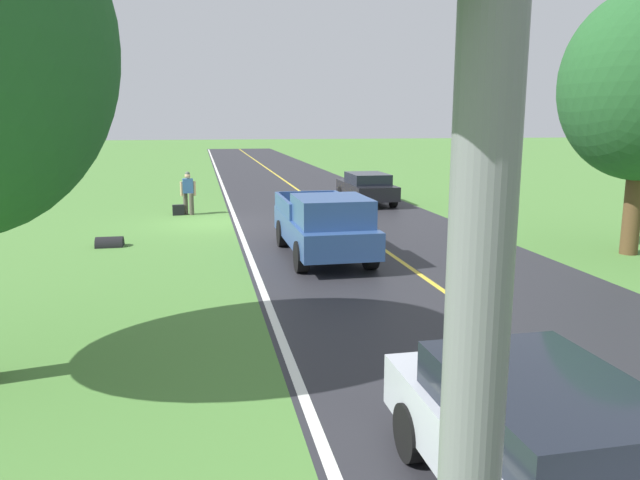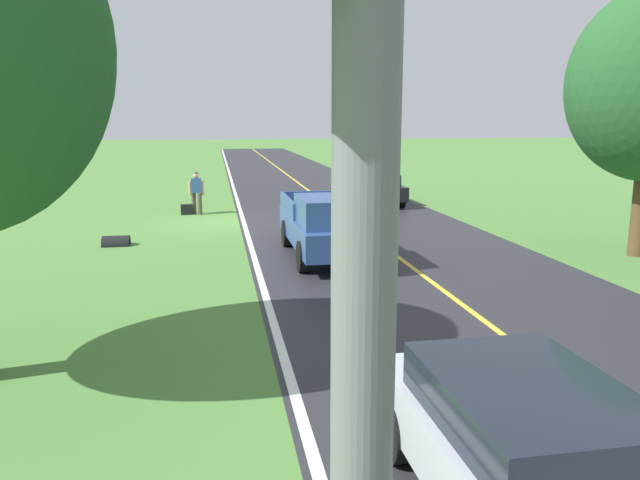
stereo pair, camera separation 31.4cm
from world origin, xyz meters
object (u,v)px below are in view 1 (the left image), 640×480
hitchhiker_walking (188,190)px  suitcase_carried (178,210)px  pickup_truck_passing (325,224)px  traffic_light_mast (422,218)px  sedan_near_oncoming (367,187)px  sedan_ahead_same_lane (551,452)px

hitchhiker_walking → suitcase_carried: (0.41, 0.12, -0.77)m
pickup_truck_passing → traffic_light_mast: bearing=79.2°
traffic_light_mast → hitchhiker_walking: bearing=-87.7°
traffic_light_mast → sedan_near_oncoming: bearing=-105.3°
pickup_truck_passing → sedan_near_oncoming: pickup_truck_passing is taller
hitchhiker_walking → sedan_ahead_same_lane: 20.81m
pickup_truck_passing → sedan_ahead_same_lane: pickup_truck_passing is taller
pickup_truck_passing → sedan_ahead_same_lane: 11.56m
traffic_light_mast → sedan_ahead_same_lane: traffic_light_mast is taller
sedan_near_oncoming → traffic_light_mast: bearing=74.7°
suitcase_carried → sedan_ahead_same_lane: size_ratio=0.10×
hitchhiker_walking → suitcase_carried: size_ratio=3.80×
hitchhiker_walking → traffic_light_mast: traffic_light_mast is taller
pickup_truck_passing → sedan_ahead_same_lane: size_ratio=1.22×
suitcase_carried → sedan_ahead_same_lane: sedan_ahead_same_lane is taller
hitchhiker_walking → traffic_light_mast: 24.00m
suitcase_carried → sedan_near_oncoming: 8.59m
hitchhiker_walking → sedan_near_oncoming: (-7.96, -1.75, -0.23)m
pickup_truck_passing → traffic_light_mast: size_ratio=1.04×
suitcase_carried → hitchhiker_walking: bearing=100.9°
hitchhiker_walking → sedan_near_oncoming: size_ratio=0.40×
hitchhiker_walking → pickup_truck_passing: size_ratio=0.32×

